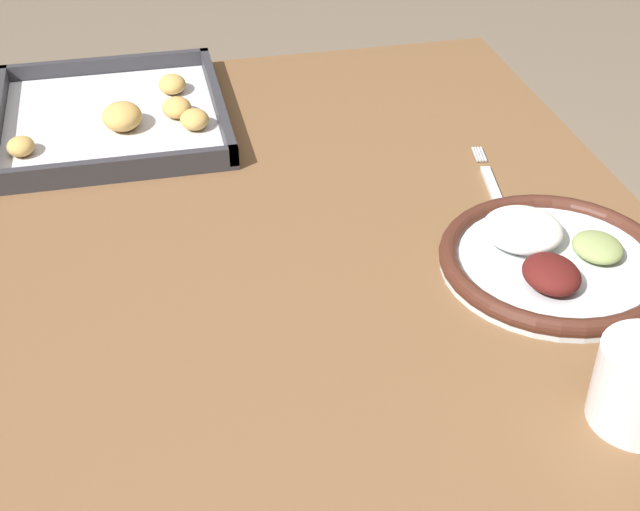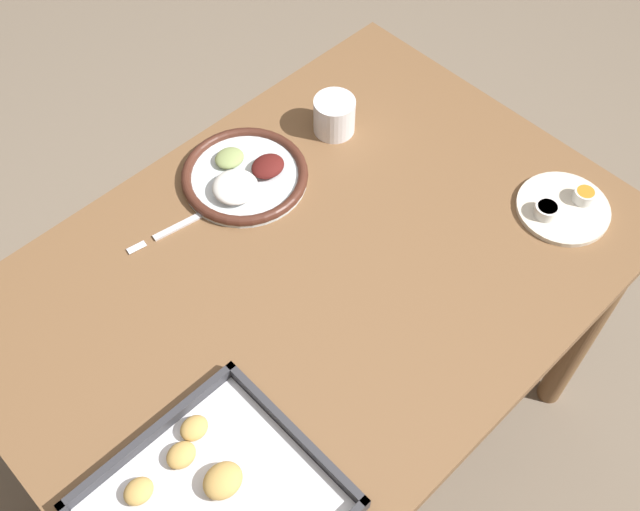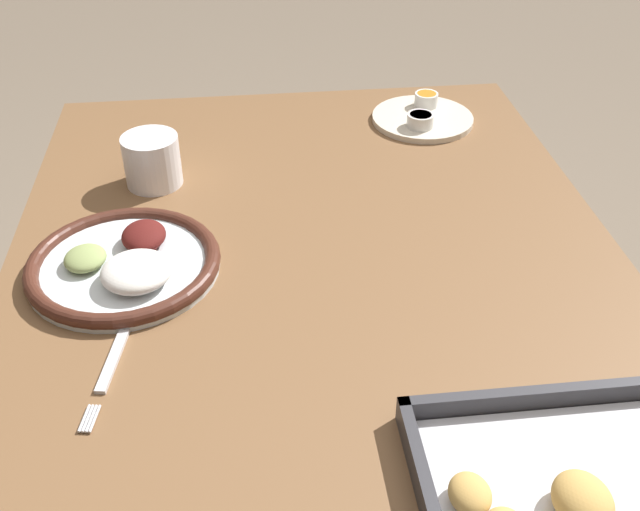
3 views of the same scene
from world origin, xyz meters
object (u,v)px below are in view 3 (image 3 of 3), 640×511
(dinner_plate, at_px, (125,264))
(saucer_plate, at_px, (423,116))
(drinking_cup, at_px, (152,161))
(fork, at_px, (116,353))

(dinner_plate, distance_m, saucer_plate, 0.60)
(saucer_plate, relative_size, drinking_cup, 2.09)
(saucer_plate, xyz_separation_m, drinking_cup, (0.16, -0.45, 0.03))
(dinner_plate, distance_m, drinking_cup, 0.22)
(dinner_plate, height_order, fork, dinner_plate)
(fork, relative_size, drinking_cup, 2.43)
(fork, height_order, saucer_plate, saucer_plate)
(drinking_cup, bearing_deg, saucer_plate, 109.65)
(dinner_plate, bearing_deg, fork, 1.21)
(fork, distance_m, saucer_plate, 0.71)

